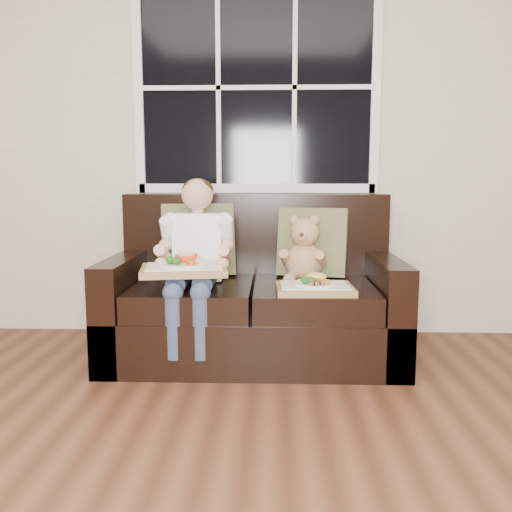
{
  "coord_description": "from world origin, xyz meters",
  "views": [
    {
      "loc": [
        0.18,
        -1.19,
        1.05
      ],
      "look_at": [
        0.08,
        1.85,
        0.62
      ],
      "focal_mm": 38.0,
      "sensor_mm": 36.0,
      "label": 1
    }
  ],
  "objects_px": {
    "child": "(196,248)",
    "teddy_bear": "(304,253)",
    "loveseat": "(254,303)",
    "tray_left": "(184,268)",
    "tray_right": "(315,287)"
  },
  "relations": [
    {
      "from": "child",
      "to": "teddy_bear",
      "type": "bearing_deg",
      "value": 13.37
    },
    {
      "from": "loveseat",
      "to": "teddy_bear",
      "type": "distance_m",
      "value": 0.43
    },
    {
      "from": "loveseat",
      "to": "tray_left",
      "type": "distance_m",
      "value": 0.56
    },
    {
      "from": "loveseat",
      "to": "tray_right",
      "type": "relative_size",
      "value": 4.02
    },
    {
      "from": "tray_left",
      "to": "tray_right",
      "type": "distance_m",
      "value": 0.72
    },
    {
      "from": "loveseat",
      "to": "child",
      "type": "xyz_separation_m",
      "value": [
        -0.33,
        -0.12,
        0.35
      ]
    },
    {
      "from": "loveseat",
      "to": "tray_right",
      "type": "xyz_separation_m",
      "value": [
        0.34,
        -0.33,
        0.17
      ]
    },
    {
      "from": "tray_right",
      "to": "teddy_bear",
      "type": "bearing_deg",
      "value": 93.83
    },
    {
      "from": "child",
      "to": "tray_right",
      "type": "relative_size",
      "value": 2.22
    },
    {
      "from": "child",
      "to": "teddy_bear",
      "type": "distance_m",
      "value": 0.65
    },
    {
      "from": "child",
      "to": "tray_right",
      "type": "bearing_deg",
      "value": -17.08
    },
    {
      "from": "tray_left",
      "to": "tray_right",
      "type": "height_order",
      "value": "tray_left"
    },
    {
      "from": "tray_left",
      "to": "loveseat",
      "type": "bearing_deg",
      "value": 31.16
    },
    {
      "from": "child",
      "to": "tray_left",
      "type": "relative_size",
      "value": 1.85
    },
    {
      "from": "child",
      "to": "tray_right",
      "type": "distance_m",
      "value": 0.73
    }
  ]
}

